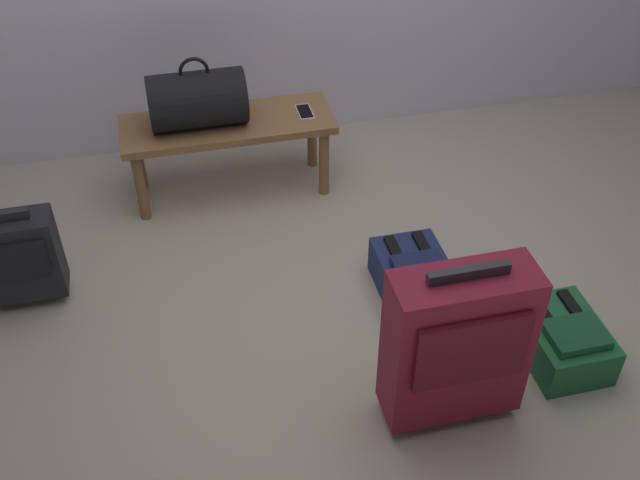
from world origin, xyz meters
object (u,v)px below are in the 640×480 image
object	(u,v)px
suitcase_upright_burgundy	(457,344)
backpack_navy	(413,275)
cell_phone	(305,112)
duffel_bag_black	(197,99)
bench	(228,132)
suitcase_small_charcoal	(18,256)
backpack_green	(562,340)

from	to	relation	value
suitcase_upright_burgundy	backpack_navy	bearing A→B (deg)	82.43
cell_phone	suitcase_upright_burgundy	bearing A→B (deg)	-83.38
duffel_bag_black	suitcase_upright_burgundy	distance (m)	1.69
bench	duffel_bag_black	distance (m)	0.23
cell_phone	backpack_navy	world-z (taller)	cell_phone
bench	cell_phone	size ratio (longest dim) A/B	6.94
suitcase_small_charcoal	backpack_green	world-z (taller)	suitcase_small_charcoal
duffel_bag_black	cell_phone	size ratio (longest dim) A/B	3.06
suitcase_small_charcoal	backpack_navy	xyz separation A→B (m)	(1.57, -0.33, -0.15)
bench	duffel_bag_black	world-z (taller)	duffel_bag_black
bench	backpack_green	xyz separation A→B (m)	(1.07, -1.40, -0.24)
suitcase_upright_burgundy	backpack_green	world-z (taller)	suitcase_upright_burgundy
backpack_navy	backpack_green	xyz separation A→B (m)	(0.43, -0.48, 0.00)
duffel_bag_black	backpack_navy	distance (m)	1.27
cell_phone	suitcase_upright_burgundy	size ratio (longest dim) A/B	0.21
suitcase_small_charcoal	backpack_green	xyz separation A→B (m)	(2.01, -0.81, -0.15)
duffel_bag_black	suitcase_upright_burgundy	world-z (taller)	duffel_bag_black
bench	backpack_green	size ratio (longest dim) A/B	2.63
cell_phone	suitcase_upright_burgundy	distance (m)	1.54
bench	duffel_bag_black	xyz separation A→B (m)	(-0.13, -0.00, 0.19)
suitcase_upright_burgundy	backpack_navy	distance (m)	0.68
duffel_bag_black	suitcase_small_charcoal	distance (m)	1.04
bench	suitcase_small_charcoal	bearing A→B (deg)	-147.92
duffel_bag_black	suitcase_upright_burgundy	xyz separation A→B (m)	(0.68, -1.54, -0.17)
cell_phone	duffel_bag_black	bearing A→B (deg)	178.93
cell_phone	suitcase_upright_burgundy	world-z (taller)	suitcase_upright_burgundy
suitcase_upright_burgundy	backpack_green	xyz separation A→B (m)	(0.52, 0.14, -0.26)
bench	backpack_navy	xyz separation A→B (m)	(0.63, -0.92, -0.24)
suitcase_small_charcoal	suitcase_upright_burgundy	bearing A→B (deg)	-32.55
cell_phone	suitcase_small_charcoal	bearing A→B (deg)	-156.18
bench	backpack_green	bearing A→B (deg)	-52.62
duffel_bag_black	suitcase_small_charcoal	xyz separation A→B (m)	(-0.81, -0.59, -0.29)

